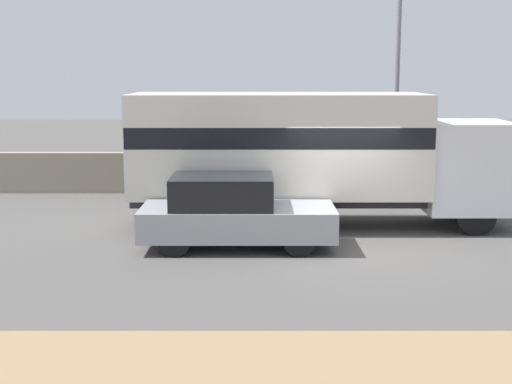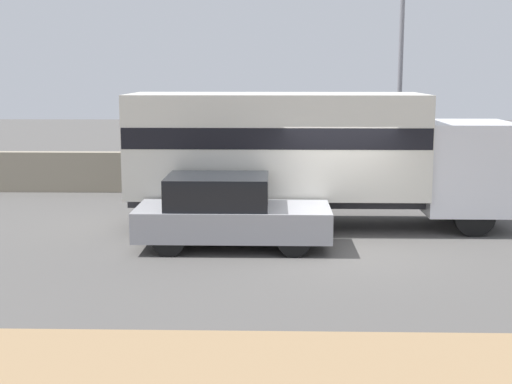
% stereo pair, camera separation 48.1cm
% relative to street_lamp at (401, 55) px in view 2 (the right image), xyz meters
% --- Properties ---
extents(ground_plane, '(80.00, 80.00, 0.00)m').
position_rel_street_lamp_xyz_m(ground_plane, '(-2.19, -6.44, -4.16)').
color(ground_plane, '#514F4C').
extents(stone_wall_backdrop, '(60.00, 0.35, 1.24)m').
position_rel_street_lamp_xyz_m(stone_wall_backdrop, '(-2.19, 0.64, -3.54)').
color(stone_wall_backdrop, gray).
rests_on(stone_wall_backdrop, ground_plane).
extents(street_lamp, '(0.56, 0.28, 7.21)m').
position_rel_street_lamp_xyz_m(street_lamp, '(0.00, 0.00, 0.00)').
color(street_lamp, slate).
rests_on(street_lamp, ground_plane).
extents(box_truck, '(9.02, 2.51, 3.19)m').
position_rel_street_lamp_xyz_m(box_truck, '(-2.88, -4.15, -2.30)').
color(box_truck, silver).
rests_on(box_truck, ground_plane).
extents(car_hatchback, '(4.09, 1.72, 1.55)m').
position_rel_street_lamp_xyz_m(car_hatchback, '(-4.62, -6.33, -3.40)').
color(car_hatchback, '#9E9EA3').
rests_on(car_hatchback, ground_plane).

